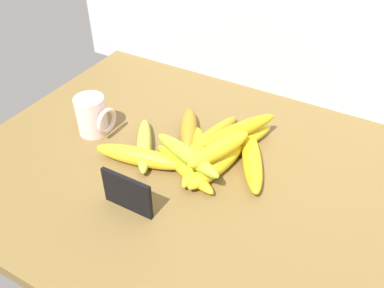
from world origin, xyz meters
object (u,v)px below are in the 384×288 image
at_px(banana_4, 140,157).
at_px(banana_11, 187,155).
at_px(banana_10, 240,143).
at_px(banana_6, 145,144).
at_px(banana_8, 184,168).
at_px(chalkboard_sign, 128,194).
at_px(banana_7, 215,165).
at_px(coffee_mug, 92,116).
at_px(banana_13, 239,130).
at_px(banana_1, 224,147).
at_px(banana_9, 211,137).
at_px(banana_12, 220,149).
at_px(banana_5, 189,129).
at_px(banana_0, 199,149).
at_px(banana_2, 199,160).
at_px(banana_3, 252,160).

distance_m(banana_4, banana_11, 0.11).
bearing_deg(banana_10, banana_6, -149.67).
relative_size(banana_8, banana_10, 0.95).
distance_m(chalkboard_sign, banana_7, 0.20).
height_order(chalkboard_sign, banana_11, chalkboard_sign).
xyz_separation_m(coffee_mug, banana_13, (0.33, 0.12, 0.01)).
distance_m(banana_1, banana_4, 0.19).
bearing_deg(banana_9, banana_7, -57.14).
distance_m(banana_10, banana_12, 0.10).
relative_size(banana_1, banana_4, 0.83).
relative_size(banana_1, banana_12, 1.03).
relative_size(banana_5, banana_13, 0.79).
height_order(chalkboard_sign, banana_13, chalkboard_sign).
relative_size(banana_8, banana_9, 0.93).
bearing_deg(chalkboard_sign, banana_7, 60.61).
height_order(banana_0, banana_9, banana_9).
relative_size(banana_4, banana_11, 1.11).
bearing_deg(banana_4, banana_2, 26.76).
xyz_separation_m(coffee_mug, banana_10, (0.33, 0.12, -0.03)).
distance_m(banana_1, banana_7, 0.06).
bearing_deg(banana_6, banana_8, -12.59).
bearing_deg(banana_1, coffee_mug, -165.54).
distance_m(banana_11, banana_13, 0.14).
bearing_deg(banana_2, banana_0, 119.99).
distance_m(banana_0, banana_3, 0.12).
bearing_deg(banana_11, banana_5, 118.45).
relative_size(banana_7, banana_10, 0.91).
height_order(coffee_mug, banana_4, coffee_mug).
bearing_deg(banana_5, banana_0, -42.02).
bearing_deg(banana_10, banana_2, -118.69).
distance_m(banana_3, banana_11, 0.15).
distance_m(coffee_mug, banana_8, 0.27).
relative_size(banana_4, banana_12, 1.23).
bearing_deg(chalkboard_sign, banana_13, 68.45).
bearing_deg(banana_7, banana_4, -159.70).
distance_m(chalkboard_sign, coffee_mug, 0.27).
height_order(banana_9, banana_12, banana_12).
xyz_separation_m(banana_3, banana_12, (-0.06, -0.05, 0.04)).
xyz_separation_m(banana_1, banana_12, (0.02, -0.05, 0.04)).
xyz_separation_m(banana_5, banana_11, (0.06, -0.11, 0.03)).
bearing_deg(coffee_mug, banana_7, 2.96).
xyz_separation_m(banana_1, banana_10, (0.02, 0.04, -0.00)).
xyz_separation_m(banana_5, banana_8, (0.06, -0.12, -0.00)).
xyz_separation_m(chalkboard_sign, banana_6, (-0.07, 0.16, -0.02)).
distance_m(chalkboard_sign, banana_10, 0.30).
xyz_separation_m(banana_3, banana_5, (-0.18, 0.03, -0.00)).
bearing_deg(banana_8, banana_0, 92.44).
height_order(banana_5, banana_13, banana_13).
bearing_deg(banana_12, banana_11, -145.52).
distance_m(banana_5, banana_7, 0.14).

